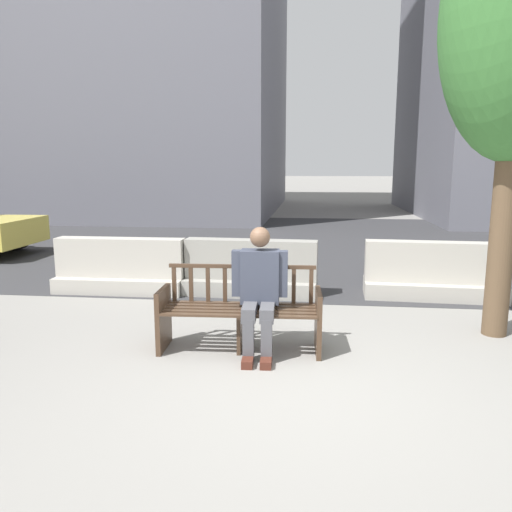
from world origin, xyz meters
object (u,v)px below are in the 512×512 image
(jersey_barrier_left, at_px, (121,270))
(street_bench, at_px, (240,313))
(seated_person, at_px, (259,288))
(jersey_barrier_centre, at_px, (251,272))
(jersey_barrier_right, at_px, (434,275))

(jersey_barrier_left, bearing_deg, street_bench, -45.96)
(seated_person, relative_size, jersey_barrier_centre, 0.65)
(jersey_barrier_centre, bearing_deg, jersey_barrier_left, -178.28)
(jersey_barrier_left, bearing_deg, seated_person, -43.96)
(jersey_barrier_centre, distance_m, jersey_barrier_left, 2.03)
(jersey_barrier_centre, distance_m, jersey_barrier_right, 2.72)
(jersey_barrier_centre, height_order, jersey_barrier_right, same)
(seated_person, xyz_separation_m, jersey_barrier_left, (-2.41, 2.33, -0.35))
(seated_person, distance_m, jersey_barrier_centre, 2.44)
(jersey_barrier_right, bearing_deg, jersey_barrier_centre, -178.02)
(jersey_barrier_centre, xyz_separation_m, jersey_barrier_left, (-2.03, -0.06, 0.00))
(jersey_barrier_right, bearing_deg, street_bench, -136.21)
(jersey_barrier_left, xyz_separation_m, jersey_barrier_right, (4.74, 0.15, 0.00))
(jersey_barrier_centre, bearing_deg, jersey_barrier_right, 1.98)
(street_bench, height_order, jersey_barrier_right, street_bench)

